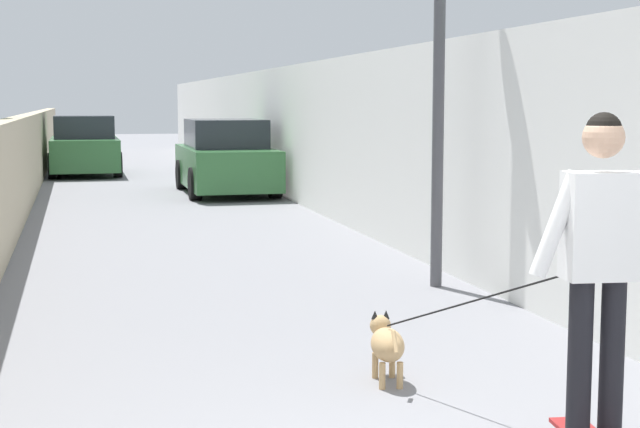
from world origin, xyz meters
name	(u,v)px	position (x,y,z in m)	size (l,w,h in m)	color
ground_plane	(169,207)	(14.00, 0.00, 0.00)	(80.00, 80.00, 0.00)	gray
wall_left	(12,173)	(12.00, 2.55, 0.82)	(48.00, 0.30, 1.64)	tan
fence_right	(334,138)	(12.00, -2.55, 1.30)	(48.00, 0.30, 2.60)	white
lamp_post	(440,5)	(5.84, -2.00, 2.87)	(0.36, 0.36, 4.18)	#4C4C51
person_skateboarder	(600,250)	(1.12, -1.10, 1.13)	(0.27, 0.72, 1.77)	black
dog	(387,343)	(2.71, -0.44, 0.27)	(1.90, 0.80, 1.06)	tan
car_near	(226,159)	(16.39, -1.40, 0.71)	(3.94, 1.80, 1.54)	#336B38
car_far	(85,147)	(22.40, 1.40, 0.71)	(3.80, 1.80, 1.54)	#336B38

